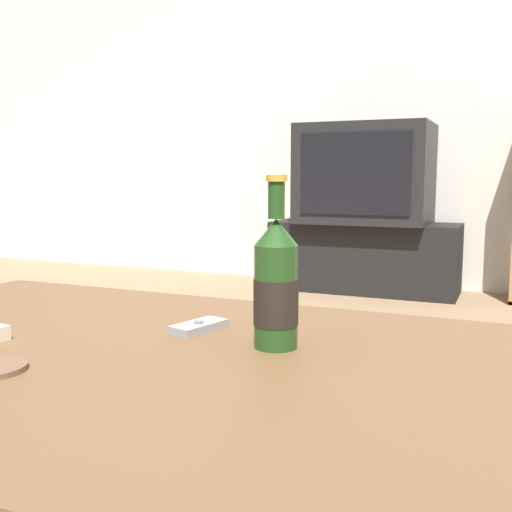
{
  "coord_description": "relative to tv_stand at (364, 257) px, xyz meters",
  "views": [
    {
      "loc": [
        0.53,
        -0.75,
        0.68
      ],
      "look_at": [
        0.03,
        0.41,
        0.51
      ],
      "focal_mm": 42.0,
      "sensor_mm": 36.0,
      "label": 1
    }
  ],
  "objects": [
    {
      "name": "beer_bottle",
      "position": [
        0.48,
        -2.65,
        0.31
      ],
      "size": [
        0.07,
        0.07,
        0.27
      ],
      "color": "#1E4219",
      "rests_on": "coffee_table"
    },
    {
      "name": "coffee_table",
      "position": [
        0.29,
        -2.76,
        0.16
      ],
      "size": [
        1.3,
        0.83,
        0.41
      ],
      "color": "brown",
      "rests_on": "ground_plane"
    },
    {
      "name": "back_wall",
      "position": [
        0.29,
        0.27,
        1.09
      ],
      "size": [
        8.0,
        0.05,
        2.6
      ],
      "color": "silver",
      "rests_on": "ground_plane"
    },
    {
      "name": "tv_stand",
      "position": [
        0.0,
        0.0,
        0.0
      ],
      "size": [
        1.09,
        0.39,
        0.41
      ],
      "color": "black",
      "rests_on": "ground_plane"
    },
    {
      "name": "television",
      "position": [
        0.0,
        -0.0,
        0.49
      ],
      "size": [
        0.74,
        0.56,
        0.57
      ],
      "color": "black",
      "rests_on": "tv_stand"
    },
    {
      "name": "cell_phone",
      "position": [
        0.32,
        -2.61,
        0.22
      ],
      "size": [
        0.07,
        0.11,
        0.02
      ],
      "rotation": [
        0.0,
        0.0,
        -0.27
      ],
      "color": "gray",
      "rests_on": "coffee_table"
    }
  ]
}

